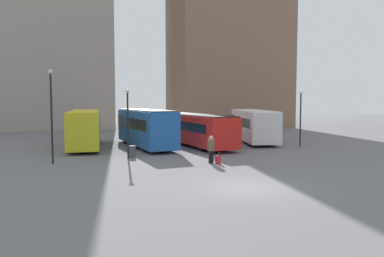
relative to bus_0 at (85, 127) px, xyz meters
name	(u,v)px	position (x,y,z in m)	size (l,w,h in m)	color
ground_plane	(247,187)	(7.90, -17.31, -1.73)	(160.00, 160.00, 0.00)	slate
bus_0	(85,127)	(0.00, 0.00, 0.00)	(2.53, 10.13, 3.20)	gold
bus_1	(145,127)	(5.08, -0.72, 0.04)	(4.20, 10.83, 3.27)	#1E56A3
bus_2	(194,128)	(9.50, -0.73, -0.17)	(4.61, 12.54, 2.84)	red
bus_3	(253,125)	(15.81, 0.55, -0.04)	(4.24, 10.23, 3.11)	silver
traveler	(211,147)	(8.21, -10.43, -0.67)	(0.57, 0.57, 1.79)	black
suitcase	(218,160)	(8.57, -10.79, -1.46)	(0.30, 0.38, 0.76)	#B7232D
lamp_post_0	(301,114)	(18.33, -3.88, 1.17)	(0.28, 0.28, 4.85)	black
lamp_post_1	(51,109)	(-1.71, -8.19, 1.78)	(0.28, 0.28, 6.01)	black
lamp_post_2	(128,117)	(3.14, -7.27, 1.16)	(0.28, 0.28, 4.83)	black
trash_bin	(132,152)	(3.45, -6.73, -1.31)	(0.52, 0.52, 0.85)	#47474C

